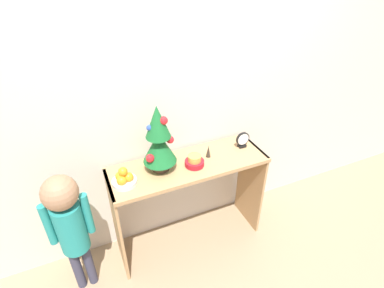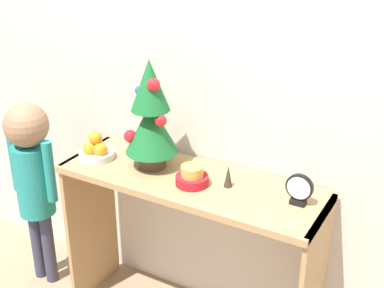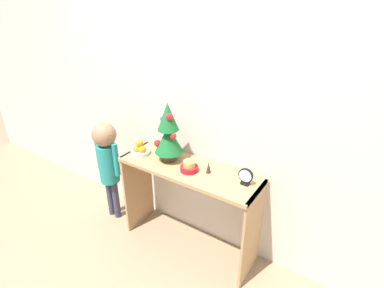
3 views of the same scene
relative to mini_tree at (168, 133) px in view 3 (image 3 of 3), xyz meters
The scene contains 9 objects.
ground_plane 1.10m from the mini_tree, 46.42° to the right, with size 12.00×12.00×0.00m, color #997F60.
back_wall 0.36m from the mini_tree, 47.13° to the left, with size 7.00×0.05×2.50m, color beige.
console_table 0.49m from the mini_tree, ahead, with size 1.18×0.40×0.81m.
mini_tree is the anchor object (origin of this frame).
fruit_bowl 0.34m from the mini_tree, 168.36° to the right, with size 0.16×0.16×0.13m.
singing_bowl 0.32m from the mini_tree, 13.41° to the right, with size 0.14×0.14×0.09m.
desk_clock 0.70m from the mini_tree, ahead, with size 0.11×0.04×0.13m.
figurine 0.43m from the mini_tree, ahead, with size 0.04×0.04×0.10m.
child_figure 0.77m from the mini_tree, behind, with size 0.29×0.22×1.02m.
Camera 3 is at (1.15, -1.49, 2.03)m, focal length 28.00 mm.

